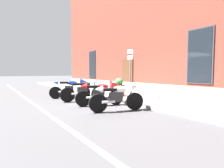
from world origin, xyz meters
The scene contains 10 objects.
ground_plane centered at (0.00, 0.00, 0.00)m, with size 140.00×140.00×0.00m, color #38383A.
sidewalk centered at (0.00, 1.57, 0.08)m, with size 31.35×3.14×0.16m, color slate.
lane_stripe centered at (0.00, -3.20, 0.00)m, with size 31.35×0.12×0.01m, color silver.
brick_pub_facade centered at (0.00, 6.70, 5.16)m, with size 25.35×7.22×10.34m.
motorcycle_blue_sport centered at (-1.89, -1.21, 0.58)m, with size 0.93×2.00×1.06m.
motorcycle_black_naked centered at (-0.67, -1.11, 0.49)m, with size 0.67×2.12×0.99m.
motorcycle_red_sport centered at (0.75, -0.99, 0.56)m, with size 0.80×1.93×1.03m.
motorcycle_white_sport centered at (1.99, -1.04, 0.55)m, with size 0.77×1.95×1.01m.
parking_sign centered at (0.46, 0.78, 1.65)m, with size 0.36×0.07×2.29m.
barrel_planter centered at (-0.25, 0.65, 0.54)m, with size 0.61×0.61×0.90m.
Camera 1 is at (6.80, -4.69, 1.34)m, focal length 28.04 mm.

